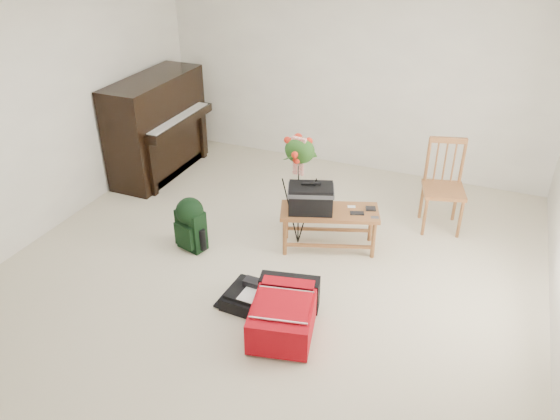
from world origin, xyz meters
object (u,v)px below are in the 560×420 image
at_px(dining_chair, 444,187).
at_px(black_duffel, 255,298).
at_px(bench, 317,200).
at_px(red_suitcase, 286,310).
at_px(green_backpack, 190,221).
at_px(flower_stand, 299,192).
at_px(piano, 158,128).

bearing_deg(dining_chair, black_duffel, -137.69).
bearing_deg(dining_chair, bench, -156.51).
bearing_deg(red_suitcase, bench, 85.93).
xyz_separation_m(green_backpack, flower_stand, (0.97, 0.51, 0.28)).
bearing_deg(bench, piano, 140.54).
bearing_deg(bench, dining_chair, 19.01).
height_order(piano, flower_stand, piano).
relative_size(dining_chair, red_suitcase, 1.18).
bearing_deg(dining_chair, green_backpack, -162.87).
xyz_separation_m(red_suitcase, black_duffel, (-0.35, 0.14, -0.09)).
distance_m(bench, dining_chair, 1.43).
bearing_deg(green_backpack, piano, 147.24).
xyz_separation_m(red_suitcase, green_backpack, (-1.33, 0.72, 0.15)).
bearing_deg(piano, green_backpack, -47.88).
height_order(piano, dining_chair, piano).
bearing_deg(piano, bench, -20.13).
bearing_deg(flower_stand, black_duffel, -81.48).
relative_size(bench, red_suitcase, 1.26).
height_order(bench, flower_stand, flower_stand).
bearing_deg(green_backpack, bench, 39.96).
bearing_deg(black_duffel, red_suitcase, -19.23).
bearing_deg(red_suitcase, green_backpack, 139.40).
distance_m(red_suitcase, flower_stand, 1.35).
height_order(bench, dining_chair, dining_chair).
bearing_deg(piano, flower_stand, -22.14).
xyz_separation_m(black_duffel, flower_stand, (-0.02, 1.09, 0.51)).
distance_m(dining_chair, red_suitcase, 2.36).
bearing_deg(piano, dining_chair, -0.18).
relative_size(piano, green_backpack, 2.63).
distance_m(bench, red_suitcase, 1.32).
distance_m(piano, red_suitcase, 3.42).
relative_size(dining_chair, black_duffel, 1.84).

